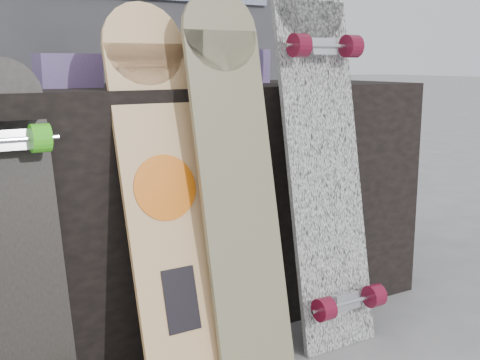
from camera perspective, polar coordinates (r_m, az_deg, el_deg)
vendor_table at (r=2.12m, az=-4.51°, el=-1.86°), size 1.60×0.60×0.80m
booth at (r=2.86m, az=-12.81°, el=15.42°), size 2.40×0.22×2.20m
merch_box_purple at (r=1.89m, az=-16.03°, el=9.93°), size 0.18×0.12×0.10m
merch_box_small at (r=2.25m, az=0.35°, el=10.74°), size 0.14×0.14×0.12m
merch_box_flat at (r=2.13m, az=-8.90°, el=9.78°), size 0.22×0.10×0.06m
longboard_geisha at (r=1.66m, az=-7.29°, el=-0.22°), size 0.24×0.32×1.04m
longboard_celtic at (r=1.70m, az=-0.37°, el=0.91°), size 0.24×0.26×1.08m
longboard_cascadia at (r=1.87m, az=7.94°, el=3.21°), size 0.27×0.31×1.20m
skateboard_dark at (r=1.55m, az=-20.11°, el=-5.31°), size 0.20×0.30×0.89m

